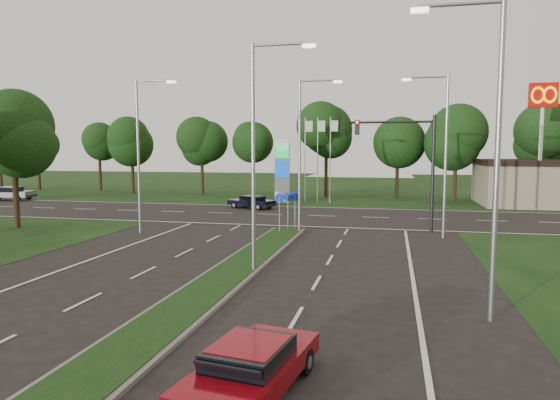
# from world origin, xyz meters

# --- Properties ---
(ground) EXTENTS (160.00, 160.00, 0.00)m
(ground) POSITION_xyz_m (0.00, 0.00, 0.00)
(ground) COLOR black
(ground) RESTS_ON ground
(verge_far) EXTENTS (160.00, 50.00, 0.02)m
(verge_far) POSITION_xyz_m (0.00, 55.00, 0.00)
(verge_far) COLOR black
(verge_far) RESTS_ON ground
(cross_road) EXTENTS (160.00, 12.00, 0.02)m
(cross_road) POSITION_xyz_m (0.00, 24.00, 0.00)
(cross_road) COLOR black
(cross_road) RESTS_ON ground
(median_kerb) EXTENTS (2.00, 26.00, 0.12)m
(median_kerb) POSITION_xyz_m (0.00, 4.00, 0.06)
(median_kerb) COLOR slate
(median_kerb) RESTS_ON ground
(streetlight_median_near) EXTENTS (2.53, 0.22, 9.00)m
(streetlight_median_near) POSITION_xyz_m (1.00, 6.00, 5.08)
(streetlight_median_near) COLOR gray
(streetlight_median_near) RESTS_ON ground
(streetlight_median_far) EXTENTS (2.53, 0.22, 9.00)m
(streetlight_median_far) POSITION_xyz_m (1.00, 16.00, 5.08)
(streetlight_median_far) COLOR gray
(streetlight_median_far) RESTS_ON ground
(streetlight_left_far) EXTENTS (2.53, 0.22, 9.00)m
(streetlight_left_far) POSITION_xyz_m (-8.30, 14.00, 5.08)
(streetlight_left_far) COLOR gray
(streetlight_left_far) RESTS_ON ground
(streetlight_right_far) EXTENTS (2.53, 0.22, 9.00)m
(streetlight_right_far) POSITION_xyz_m (8.80, 16.00, 5.08)
(streetlight_right_far) COLOR gray
(streetlight_right_far) RESTS_ON ground
(streetlight_right_near) EXTENTS (2.53, 0.22, 9.00)m
(streetlight_right_near) POSITION_xyz_m (8.80, 2.00, 5.08)
(streetlight_right_near) COLOR gray
(streetlight_right_near) RESTS_ON ground
(traffic_signal) EXTENTS (5.10, 0.42, 7.00)m
(traffic_signal) POSITION_xyz_m (7.19, 18.00, 4.65)
(traffic_signal) COLOR black
(traffic_signal) RESTS_ON ground
(median_signs) EXTENTS (1.16, 1.76, 2.38)m
(median_signs) POSITION_xyz_m (0.00, 16.40, 1.71)
(median_signs) COLOR gray
(median_signs) RESTS_ON ground
(gas_pylon) EXTENTS (5.80, 1.26, 8.00)m
(gas_pylon) POSITION_xyz_m (-3.79, 33.05, 3.20)
(gas_pylon) COLOR silver
(gas_pylon) RESTS_ON ground
(mcdonalds_sign) EXTENTS (2.20, 0.47, 10.40)m
(mcdonalds_sign) POSITION_xyz_m (18.00, 31.97, 7.99)
(mcdonalds_sign) COLOR silver
(mcdonalds_sign) RESTS_ON ground
(tree_left_far) EXTENTS (5.20, 5.20, 8.86)m
(tree_left_far) POSITION_xyz_m (-17.90, 13.93, 6.11)
(tree_left_far) COLOR black
(tree_left_far) RESTS_ON ground
(treeline_far) EXTENTS (6.00, 6.00, 9.90)m
(treeline_far) POSITION_xyz_m (0.10, 39.93, 6.83)
(treeline_far) COLOR black
(treeline_far) RESTS_ON ground
(red_sedan) EXTENTS (2.22, 4.19, 1.10)m
(red_sedan) POSITION_xyz_m (3.48, -3.73, 0.59)
(red_sedan) COLOR maroon
(red_sedan) RESTS_ON ground
(navy_sedan) EXTENTS (4.32, 3.00, 1.10)m
(navy_sedan) POSITION_xyz_m (-5.45, 27.56, 0.59)
(navy_sedan) COLOR black
(navy_sedan) RESTS_ON ground
(far_car_a) EXTENTS (5.01, 2.75, 1.37)m
(far_car_a) POSITION_xyz_m (-30.91, 29.00, 0.73)
(far_car_a) COLOR gray
(far_car_a) RESTS_ON ground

